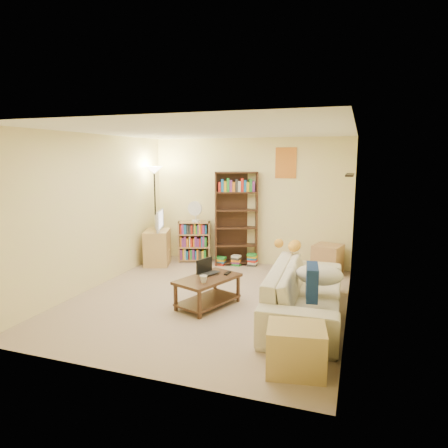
% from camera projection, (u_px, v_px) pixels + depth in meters
% --- Properties ---
extents(room, '(4.50, 4.54, 2.52)m').
position_uv_depth(room, '(208.00, 192.00, 5.80)').
color(room, '#C5AB94').
rests_on(room, ground).
extents(sofa, '(2.42, 1.12, 0.68)m').
position_uv_depth(sofa, '(305.00, 292.00, 5.34)').
color(sofa, beige).
rests_on(sofa, ground).
extents(navy_pillow, '(0.20, 0.46, 0.40)m').
position_uv_depth(navy_pillow, '(312.00, 282.00, 4.78)').
color(navy_pillow, navy).
rests_on(navy_pillow, sofa).
extents(cream_blanket, '(0.63, 0.45, 0.27)m').
position_uv_depth(cream_blanket, '(319.00, 275.00, 5.31)').
color(cream_blanket, beige).
rests_on(cream_blanket, sofa).
extents(tabby_cat, '(0.54, 0.21, 0.19)m').
position_uv_depth(tabby_cat, '(292.00, 245.00, 6.20)').
color(tabby_cat, gold).
rests_on(tabby_cat, sofa).
extents(coffee_table, '(0.84, 1.09, 0.43)m').
position_uv_depth(coffee_table, '(208.00, 288.00, 5.74)').
color(coffee_table, '#462C1B').
rests_on(coffee_table, ground).
extents(laptop, '(0.52, 0.50, 0.03)m').
position_uv_depth(laptop, '(211.00, 275.00, 5.81)').
color(laptop, black).
rests_on(laptop, coffee_table).
extents(laptop_screen, '(0.12, 0.30, 0.21)m').
position_uv_depth(laptop_screen, '(204.00, 265.00, 5.87)').
color(laptop_screen, white).
rests_on(laptop_screen, laptop).
extents(mug, '(0.16, 0.16, 0.10)m').
position_uv_depth(mug, '(204.00, 279.00, 5.48)').
color(mug, white).
rests_on(mug, coffee_table).
extents(tv_remote, '(0.06, 0.17, 0.02)m').
position_uv_depth(tv_remote, '(228.00, 273.00, 5.89)').
color(tv_remote, black).
rests_on(tv_remote, coffee_table).
extents(tv_stand, '(0.64, 0.76, 0.69)m').
position_uv_depth(tv_stand, '(157.00, 247.00, 7.99)').
color(tv_stand, tan).
rests_on(tv_stand, ground).
extents(television, '(0.75, 0.52, 0.40)m').
position_uv_depth(television, '(157.00, 220.00, 7.90)').
color(television, black).
rests_on(television, tv_stand).
extents(tall_bookshelf, '(0.87, 0.57, 1.85)m').
position_uv_depth(tall_bookshelf, '(236.00, 216.00, 7.88)').
color(tall_bookshelf, '#44261A').
rests_on(tall_bookshelf, ground).
extents(short_bookshelf, '(0.69, 0.46, 0.83)m').
position_uv_depth(short_bookshelf, '(194.00, 241.00, 8.21)').
color(short_bookshelf, tan).
rests_on(short_bookshelf, ground).
extents(desk_fan, '(0.29, 0.17, 0.43)m').
position_uv_depth(desk_fan, '(195.00, 211.00, 8.04)').
color(desk_fan, silver).
rests_on(desk_fan, short_bookshelf).
extents(floor_lamp, '(0.33, 0.33, 1.95)m').
position_uv_depth(floor_lamp, '(155.00, 186.00, 7.95)').
color(floor_lamp, black).
rests_on(floor_lamp, ground).
extents(side_table, '(0.58, 0.58, 0.54)m').
position_uv_depth(side_table, '(327.00, 259.00, 7.35)').
color(side_table, tan).
rests_on(side_table, ground).
extents(end_cabinet, '(0.64, 0.56, 0.48)m').
position_uv_depth(end_cabinet, '(296.00, 349.00, 3.98)').
color(end_cabinet, tan).
rests_on(end_cabinet, ground).
extents(book_stacks, '(0.82, 0.30, 0.25)m').
position_uv_depth(book_stacks, '(238.00, 260.00, 7.91)').
color(book_stacks, red).
rests_on(book_stacks, ground).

